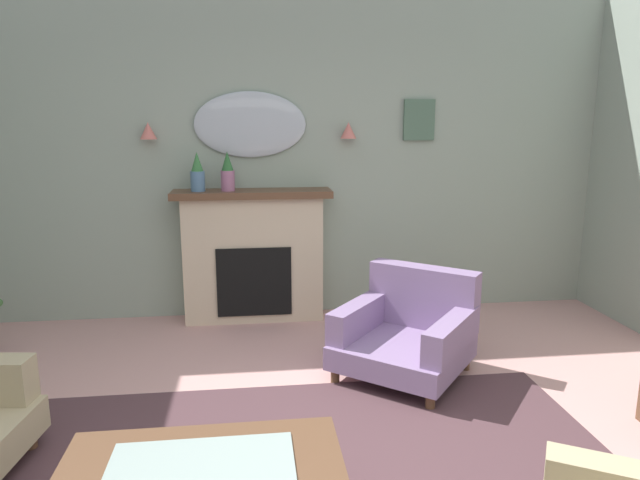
# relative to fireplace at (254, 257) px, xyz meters

# --- Properties ---
(wall_back) EXTENTS (6.85, 0.10, 2.93)m
(wall_back) POSITION_rel_fireplace_xyz_m (0.26, 0.22, 0.89)
(wall_back) COLOR #93A393
(wall_back) RESTS_ON ground
(fireplace) EXTENTS (1.36, 0.36, 1.16)m
(fireplace) POSITION_rel_fireplace_xyz_m (0.00, 0.00, 0.00)
(fireplace) COLOR beige
(fireplace) RESTS_ON ground
(mantel_vase_left) EXTENTS (0.12, 0.12, 0.33)m
(mantel_vase_left) POSITION_rel_fireplace_xyz_m (-0.45, -0.03, 0.74)
(mantel_vase_left) COLOR #4C7093
(mantel_vase_left) RESTS_ON fireplace
(mantel_vase_centre) EXTENTS (0.12, 0.12, 0.33)m
(mantel_vase_centre) POSITION_rel_fireplace_xyz_m (-0.20, -0.03, 0.74)
(mantel_vase_centre) COLOR #9E6084
(mantel_vase_centre) RESTS_ON fireplace
(wall_mirror) EXTENTS (0.96, 0.06, 0.56)m
(wall_mirror) POSITION_rel_fireplace_xyz_m (0.00, 0.14, 1.14)
(wall_mirror) COLOR #B2BCC6
(wall_sconce_left) EXTENTS (0.14, 0.14, 0.14)m
(wall_sconce_left) POSITION_rel_fireplace_xyz_m (-0.85, 0.09, 1.09)
(wall_sconce_left) COLOR #D17066
(wall_sconce_right) EXTENTS (0.14, 0.14, 0.14)m
(wall_sconce_right) POSITION_rel_fireplace_xyz_m (0.85, 0.09, 1.09)
(wall_sconce_right) COLOR #D17066
(framed_picture) EXTENTS (0.28, 0.03, 0.36)m
(framed_picture) POSITION_rel_fireplace_xyz_m (1.50, 0.15, 1.18)
(framed_picture) COLOR #4C6B56
(coffee_table) EXTENTS (1.10, 0.60, 0.45)m
(coffee_table) POSITION_rel_fireplace_xyz_m (-0.23, -2.87, -0.19)
(coffee_table) COLOR brown
(coffee_table) RESTS_ON ground
(armchair_near_fireplace) EXTENTS (1.14, 1.14, 0.71)m
(armchair_near_fireplace) POSITION_rel_fireplace_xyz_m (1.06, -1.22, -0.27)
(armchair_near_fireplace) COLOR gray
(armchair_near_fireplace) RESTS_ON ground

